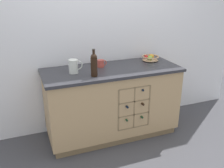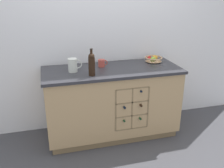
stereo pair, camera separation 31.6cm
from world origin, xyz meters
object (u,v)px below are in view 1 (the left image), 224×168
object	(u,v)px
fruit_bowl	(150,58)
standing_wine_bottle	(94,64)
white_pitcher	(74,66)
ceramic_mug	(101,63)

from	to	relation	value
fruit_bowl	standing_wine_bottle	bearing A→B (deg)	-159.39
white_pitcher	standing_wine_bottle	bearing A→B (deg)	-45.42
fruit_bowl	white_pitcher	bearing A→B (deg)	-172.26
ceramic_mug	standing_wine_bottle	bearing A→B (deg)	-121.14
white_pitcher	fruit_bowl	bearing A→B (deg)	7.74
fruit_bowl	white_pitcher	world-z (taller)	white_pitcher
white_pitcher	standing_wine_bottle	world-z (taller)	standing_wine_bottle
fruit_bowl	standing_wine_bottle	distance (m)	0.98
standing_wine_bottle	fruit_bowl	bearing A→B (deg)	20.61
fruit_bowl	white_pitcher	xyz separation A→B (m)	(-1.10, -0.15, 0.04)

